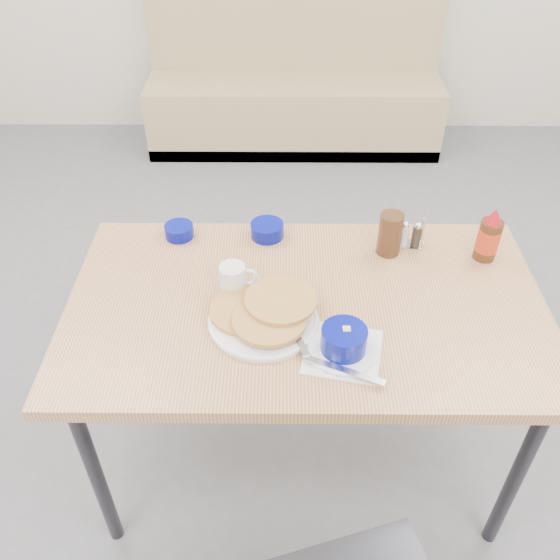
{
  "coord_description": "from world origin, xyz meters",
  "views": [
    {
      "loc": [
        -0.07,
        -1.03,
        1.93
      ],
      "look_at": [
        -0.08,
        0.28,
        0.82
      ],
      "focal_mm": 38.0,
      "sensor_mm": 36.0,
      "label": 1
    }
  ],
  "objects_px": {
    "coffee_mug": "(234,278)",
    "pancake_plate": "(264,315)",
    "dining_table": "(306,317)",
    "booth_bench": "(294,91)",
    "creamer_bowl": "(179,231)",
    "syrup_bottle": "(489,237)",
    "butter_bowl": "(267,230)",
    "amber_tumbler": "(390,234)",
    "condiment_caddy": "(410,236)",
    "grits_setting": "(344,343)"
  },
  "relations": [
    {
      "from": "pancake_plate",
      "to": "syrup_bottle",
      "type": "xyz_separation_m",
      "value": [
        0.69,
        0.3,
        0.06
      ]
    },
    {
      "from": "dining_table",
      "to": "condiment_caddy",
      "type": "relative_size",
      "value": 13.25
    },
    {
      "from": "pancake_plate",
      "to": "coffee_mug",
      "type": "bearing_deg",
      "value": 125.09
    },
    {
      "from": "coffee_mug",
      "to": "syrup_bottle",
      "type": "xyz_separation_m",
      "value": [
        0.78,
        0.16,
        0.03
      ]
    },
    {
      "from": "booth_bench",
      "to": "syrup_bottle",
      "type": "relative_size",
      "value": 10.37
    },
    {
      "from": "grits_setting",
      "to": "creamer_bowl",
      "type": "xyz_separation_m",
      "value": [
        -0.51,
        0.52,
        -0.01
      ]
    },
    {
      "from": "dining_table",
      "to": "booth_bench",
      "type": "bearing_deg",
      "value": 90.0
    },
    {
      "from": "booth_bench",
      "to": "condiment_caddy",
      "type": "xyz_separation_m",
      "value": [
        0.34,
        -2.25,
        0.45
      ]
    },
    {
      "from": "pancake_plate",
      "to": "amber_tumbler",
      "type": "bearing_deg",
      "value": 39.57
    },
    {
      "from": "booth_bench",
      "to": "pancake_plate",
      "type": "distance_m",
      "value": 2.65
    },
    {
      "from": "pancake_plate",
      "to": "butter_bowl",
      "type": "xyz_separation_m",
      "value": [
        -0.0,
        0.41,
        0.0
      ]
    },
    {
      "from": "butter_bowl",
      "to": "amber_tumbler",
      "type": "xyz_separation_m",
      "value": [
        0.39,
        -0.08,
        0.05
      ]
    },
    {
      "from": "grits_setting",
      "to": "coffee_mug",
      "type": "bearing_deg",
      "value": 140.27
    },
    {
      "from": "booth_bench",
      "to": "creamer_bowl",
      "type": "relative_size",
      "value": 19.92
    },
    {
      "from": "condiment_caddy",
      "to": "syrup_bottle",
      "type": "relative_size",
      "value": 0.58
    },
    {
      "from": "pancake_plate",
      "to": "grits_setting",
      "type": "xyz_separation_m",
      "value": [
        0.21,
        -0.12,
        0.01
      ]
    },
    {
      "from": "coffee_mug",
      "to": "creamer_bowl",
      "type": "xyz_separation_m",
      "value": [
        -0.2,
        0.27,
        -0.02
      ]
    },
    {
      "from": "booth_bench",
      "to": "creamer_bowl",
      "type": "distance_m",
      "value": 2.29
    },
    {
      "from": "creamer_bowl",
      "to": "syrup_bottle",
      "type": "distance_m",
      "value": 0.99
    },
    {
      "from": "pancake_plate",
      "to": "coffee_mug",
      "type": "relative_size",
      "value": 2.72
    },
    {
      "from": "pancake_plate",
      "to": "syrup_bottle",
      "type": "bearing_deg",
      "value": 23.09
    },
    {
      "from": "creamer_bowl",
      "to": "syrup_bottle",
      "type": "relative_size",
      "value": 0.52
    },
    {
      "from": "pancake_plate",
      "to": "condiment_caddy",
      "type": "xyz_separation_m",
      "value": [
        0.46,
        0.36,
        0.01
      ]
    },
    {
      "from": "pancake_plate",
      "to": "condiment_caddy",
      "type": "bearing_deg",
      "value": 37.76
    },
    {
      "from": "butter_bowl",
      "to": "syrup_bottle",
      "type": "height_order",
      "value": "syrup_bottle"
    },
    {
      "from": "booth_bench",
      "to": "amber_tumbler",
      "type": "bearing_deg",
      "value": -83.31
    },
    {
      "from": "butter_bowl",
      "to": "condiment_caddy",
      "type": "bearing_deg",
      "value": -5.7
    },
    {
      "from": "grits_setting",
      "to": "condiment_caddy",
      "type": "distance_m",
      "value": 0.54
    },
    {
      "from": "booth_bench",
      "to": "pancake_plate",
      "type": "height_order",
      "value": "booth_bench"
    },
    {
      "from": "grits_setting",
      "to": "syrup_bottle",
      "type": "height_order",
      "value": "syrup_bottle"
    },
    {
      "from": "dining_table",
      "to": "amber_tumbler",
      "type": "relative_size",
      "value": 9.88
    },
    {
      "from": "pancake_plate",
      "to": "creamer_bowl",
      "type": "bearing_deg",
      "value": 126.18
    },
    {
      "from": "creamer_bowl",
      "to": "condiment_caddy",
      "type": "bearing_deg",
      "value": -3.29
    },
    {
      "from": "coffee_mug",
      "to": "pancake_plate",
      "type": "bearing_deg",
      "value": -54.91
    },
    {
      "from": "coffee_mug",
      "to": "butter_bowl",
      "type": "height_order",
      "value": "coffee_mug"
    },
    {
      "from": "dining_table",
      "to": "coffee_mug",
      "type": "bearing_deg",
      "value": 165.8
    },
    {
      "from": "creamer_bowl",
      "to": "condiment_caddy",
      "type": "xyz_separation_m",
      "value": [
        0.76,
        -0.04,
        0.02
      ]
    },
    {
      "from": "pancake_plate",
      "to": "coffee_mug",
      "type": "distance_m",
      "value": 0.16
    },
    {
      "from": "coffee_mug",
      "to": "amber_tumbler",
      "type": "bearing_deg",
      "value": 21.46
    },
    {
      "from": "syrup_bottle",
      "to": "dining_table",
      "type": "bearing_deg",
      "value": -159.22
    },
    {
      "from": "booth_bench",
      "to": "butter_bowl",
      "type": "bearing_deg",
      "value": -93.18
    },
    {
      "from": "creamer_bowl",
      "to": "butter_bowl",
      "type": "height_order",
      "value": "butter_bowl"
    },
    {
      "from": "coffee_mug",
      "to": "dining_table",
      "type": "bearing_deg",
      "value": -14.2
    },
    {
      "from": "booth_bench",
      "to": "syrup_bottle",
      "type": "distance_m",
      "value": 2.44
    },
    {
      "from": "creamer_bowl",
      "to": "butter_bowl",
      "type": "xyz_separation_m",
      "value": [
        0.29,
        0.0,
        0.0
      ]
    },
    {
      "from": "butter_bowl",
      "to": "amber_tumbler",
      "type": "relative_size",
      "value": 0.77
    },
    {
      "from": "dining_table",
      "to": "coffee_mug",
      "type": "xyz_separation_m",
      "value": [
        -0.21,
        0.05,
        0.11
      ]
    },
    {
      "from": "condiment_caddy",
      "to": "syrup_bottle",
      "type": "xyz_separation_m",
      "value": [
        0.23,
        -0.06,
        0.04
      ]
    },
    {
      "from": "butter_bowl",
      "to": "amber_tumbler",
      "type": "distance_m",
      "value": 0.4
    },
    {
      "from": "butter_bowl",
      "to": "dining_table",
      "type": "bearing_deg",
      "value": -69.48
    }
  ]
}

